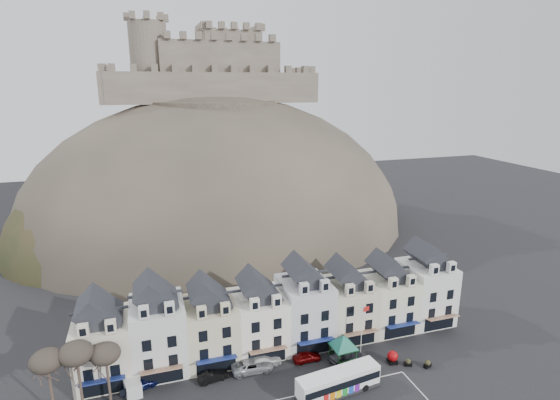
# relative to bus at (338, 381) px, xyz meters

# --- Properties ---
(townhouse_terrace) EXTENTS (54.40, 9.35, 11.80)m
(townhouse_terrace) POSITION_rel_bus_xyz_m (-3.14, 12.03, 3.64)
(townhouse_terrace) COLOR silver
(townhouse_terrace) RESTS_ON ground
(castle_hill) EXTENTS (100.00, 76.00, 68.00)m
(castle_hill) POSITION_rel_bus_xyz_m (-2.03, 65.01, -1.55)
(castle_hill) COLOR #39342C
(castle_hill) RESTS_ON ground
(castle) EXTENTS (50.20, 22.20, 22.00)m
(castle) POSITION_rel_bus_xyz_m (-2.78, 71.99, 38.54)
(castle) COLOR brown
(castle) RESTS_ON ground
(tree_left_far) EXTENTS (3.61, 3.61, 8.24)m
(tree_left_far) POSITION_rel_bus_xyz_m (-32.28, 6.56, 5.24)
(tree_left_far) COLOR #3D2F27
(tree_left_far) RESTS_ON ground
(tree_left_mid) EXTENTS (3.78, 3.78, 8.64)m
(tree_left_mid) POSITION_rel_bus_xyz_m (-29.28, 6.56, 5.58)
(tree_left_mid) COLOR #3D2F27
(tree_left_mid) RESTS_ON ground
(tree_left_near) EXTENTS (3.43, 3.43, 7.84)m
(tree_left_near) POSITION_rel_bus_xyz_m (-26.28, 6.56, 4.90)
(tree_left_near) COLOR #3D2F27
(tree_left_near) RESTS_ON ground
(bus) EXTENTS (10.85, 3.81, 3.00)m
(bus) POSITION_rel_bus_xyz_m (0.00, 0.00, 0.00)
(bus) COLOR #262628
(bus) RESTS_ON ground
(bus_shelter) EXTENTS (6.36, 6.36, 4.04)m
(bus_shelter) POSITION_rel_bus_xyz_m (3.23, 5.46, 1.48)
(bus_shelter) COLOR black
(bus_shelter) RESTS_ON ground
(red_buoy) EXTENTS (1.42, 1.42, 1.76)m
(red_buoy) POSITION_rel_bus_xyz_m (9.50, 3.20, -0.76)
(red_buoy) COLOR black
(red_buoy) RESTS_ON ground
(flagpole) EXTENTS (1.08, 0.22, 7.52)m
(flagpole) POSITION_rel_bus_xyz_m (6.32, 6.07, 2.64)
(flagpole) COLOR silver
(flagpole) RESTS_ON ground
(white_van) EXTENTS (2.64, 4.37, 1.86)m
(white_van) POSITION_rel_bus_xyz_m (-23.98, 8.06, -0.73)
(white_van) COLOR silver
(white_van) RESTS_ON ground
(planter_west) EXTENTS (1.11, 0.78, 1.01)m
(planter_west) POSITION_rel_bus_xyz_m (11.16, 2.01, -1.17)
(planter_west) COLOR black
(planter_west) RESTS_ON ground
(planter_east) EXTENTS (1.16, 0.82, 1.05)m
(planter_east) POSITION_rel_bus_xyz_m (13.44, 0.94, -1.15)
(planter_east) COLOR black
(planter_east) RESTS_ON ground
(car_navy) EXTENTS (4.56, 3.01, 1.44)m
(car_navy) POSITION_rel_bus_xyz_m (-22.97, 8.06, -0.94)
(car_navy) COLOR #0C123E
(car_navy) RESTS_ON ground
(car_black) EXTENTS (4.02, 1.98, 1.27)m
(car_black) POSITION_rel_bus_xyz_m (-14.11, 6.90, -1.02)
(car_black) COLOR black
(car_black) RESTS_ON ground
(car_silver) EXTENTS (5.53, 2.65, 1.55)m
(car_silver) POSITION_rel_bus_xyz_m (-8.88, 7.28, -0.88)
(car_silver) COLOR #9A9DA1
(car_silver) RESTS_ON ground
(car_white) EXTENTS (5.18, 2.33, 1.47)m
(car_white) POSITION_rel_bus_xyz_m (-7.26, 8.06, -0.92)
(car_white) COLOR silver
(car_white) RESTS_ON ground
(car_maroon) EXTENTS (3.87, 1.58, 1.32)m
(car_maroon) POSITION_rel_bus_xyz_m (-1.35, 7.07, -1.00)
(car_maroon) COLOR #4F0404
(car_maroon) RESTS_ON ground
(car_charcoal) EXTENTS (4.94, 2.85, 1.54)m
(car_charcoal) POSITION_rel_bus_xyz_m (3.67, 5.56, -0.89)
(car_charcoal) COLOR black
(car_charcoal) RESTS_ON ground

